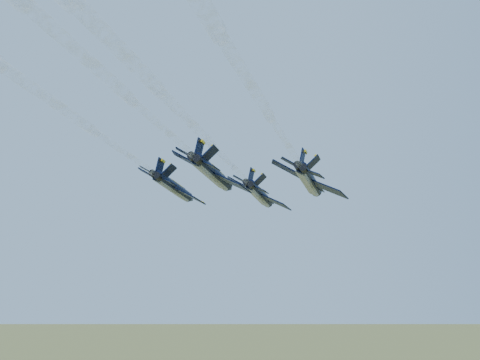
{
  "coord_description": "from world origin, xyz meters",
  "views": [
    {
      "loc": [
        3.68,
        -101.91,
        78.56
      ],
      "look_at": [
        -1.02,
        -1.26,
        94.73
      ],
      "focal_mm": 45.0,
      "sensor_mm": 36.0,
      "label": 1
    }
  ],
  "objects_px": {
    "jet_lead": "(260,194)",
    "jet_left": "(174,187)",
    "jet_slot": "(213,174)",
    "jet_right": "(310,181)"
  },
  "relations": [
    {
      "from": "jet_left",
      "to": "jet_right",
      "type": "relative_size",
      "value": 1.0
    },
    {
      "from": "jet_right",
      "to": "jet_slot",
      "type": "relative_size",
      "value": 1.0
    },
    {
      "from": "jet_lead",
      "to": "jet_left",
      "type": "bearing_deg",
      "value": -130.99
    },
    {
      "from": "jet_lead",
      "to": "jet_right",
      "type": "relative_size",
      "value": 1.0
    },
    {
      "from": "jet_lead",
      "to": "jet_left",
      "type": "xyz_separation_m",
      "value": [
        -14.65,
        -9.75,
        0.0
      ]
    },
    {
      "from": "jet_lead",
      "to": "jet_left",
      "type": "height_order",
      "value": "same"
    },
    {
      "from": "jet_slot",
      "to": "jet_left",
      "type": "bearing_deg",
      "value": 135.65
    },
    {
      "from": "jet_left",
      "to": "jet_slot",
      "type": "distance_m",
      "value": 15.91
    },
    {
      "from": "jet_left",
      "to": "jet_slot",
      "type": "relative_size",
      "value": 1.0
    },
    {
      "from": "jet_right",
      "to": "jet_slot",
      "type": "xyz_separation_m",
      "value": [
        -14.84,
        -7.53,
        0.0
      ]
    }
  ]
}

